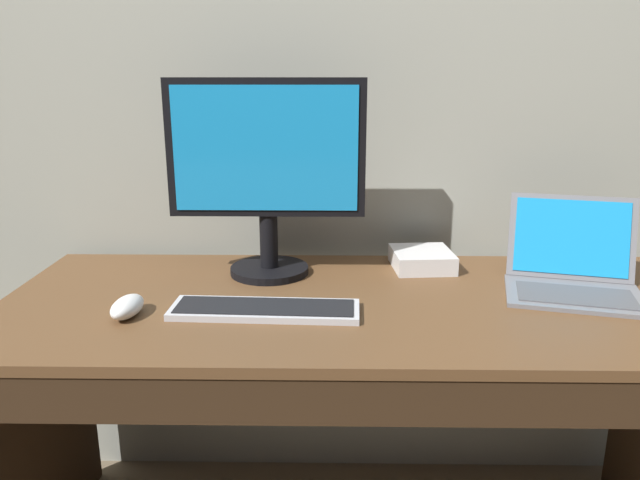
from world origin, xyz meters
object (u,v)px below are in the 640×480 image
object	(u,v)px
laptop_space_gray	(573,271)
wired_keyboard	(265,309)
external_monitor	(267,170)
computer_mouse	(127,307)
external_drive_box	(422,259)

from	to	relation	value
laptop_space_gray	wired_keyboard	distance (m)	0.73
laptop_space_gray	external_monitor	xyz separation A→B (m)	(-0.73, 0.10, 0.22)
external_monitor	computer_mouse	size ratio (longest dim) A/B	4.45
wired_keyboard	external_drive_box	world-z (taller)	external_drive_box
laptop_space_gray	computer_mouse	world-z (taller)	laptop_space_gray
laptop_space_gray	wired_keyboard	size ratio (longest dim) A/B	0.87
computer_mouse	external_drive_box	size ratio (longest dim) A/B	0.70
laptop_space_gray	external_monitor	bearing A→B (deg)	172.15
wired_keyboard	computer_mouse	bearing A→B (deg)	-175.61
external_monitor	external_drive_box	world-z (taller)	external_monitor
external_monitor	laptop_space_gray	bearing A→B (deg)	-7.85
computer_mouse	external_drive_box	world-z (taller)	external_drive_box
computer_mouse	external_drive_box	bearing A→B (deg)	33.25
laptop_space_gray	computer_mouse	distance (m)	1.02
external_monitor	computer_mouse	xyz separation A→B (m)	(-0.27, -0.28, -0.25)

